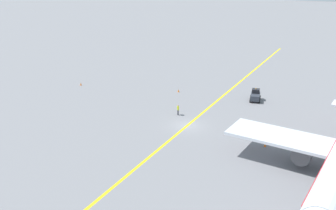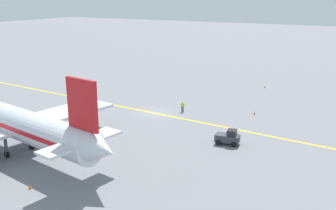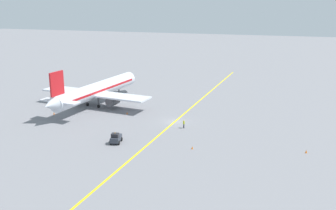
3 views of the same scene
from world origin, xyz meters
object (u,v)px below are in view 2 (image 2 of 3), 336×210
(traffic_cone_by_wingtip, at_px, (96,131))
(baggage_tug_dark, at_px, (228,137))
(traffic_cone_far_edge, at_px, (30,186))
(traffic_cone_mid_apron, at_px, (254,113))
(airplane_at_gate, at_px, (9,121))
(traffic_cone_near_nose, at_px, (265,87))
(ground_crew_worker, at_px, (183,106))

(traffic_cone_by_wingtip, bearing_deg, baggage_tug_dark, -74.62)
(baggage_tug_dark, distance_m, traffic_cone_far_edge, 24.01)
(baggage_tug_dark, bearing_deg, traffic_cone_far_edge, 148.44)
(baggage_tug_dark, height_order, traffic_cone_mid_apron, baggage_tug_dark)
(airplane_at_gate, distance_m, traffic_cone_by_wingtip, 11.44)
(airplane_at_gate, xyz_separation_m, traffic_cone_mid_apron, (28.40, -21.22, -3.43))
(traffic_cone_near_nose, bearing_deg, ground_crew_worker, 163.20)
(ground_crew_worker, xyz_separation_m, traffic_cone_by_wingtip, (-14.52, 5.85, -0.63))
(traffic_cone_near_nose, bearing_deg, traffic_cone_mid_apron, -169.21)
(traffic_cone_mid_apron, height_order, traffic_cone_far_edge, same)
(traffic_cone_near_nose, distance_m, traffic_cone_far_edge, 53.81)
(airplane_at_gate, height_order, traffic_cone_near_nose, airplane_at_gate)
(ground_crew_worker, relative_size, traffic_cone_near_nose, 3.05)
(baggage_tug_dark, xyz_separation_m, traffic_cone_mid_apron, (13.87, 0.86, -0.63))
(airplane_at_gate, distance_m, traffic_cone_near_nose, 50.56)
(traffic_cone_mid_apron, height_order, traffic_cone_by_wingtip, same)
(baggage_tug_dark, bearing_deg, traffic_cone_by_wingtip, 105.38)
(ground_crew_worker, distance_m, traffic_cone_by_wingtip, 15.67)
(ground_crew_worker, height_order, traffic_cone_by_wingtip, ground_crew_worker)
(traffic_cone_by_wingtip, bearing_deg, traffic_cone_near_nose, -18.83)
(traffic_cone_near_nose, xyz_separation_m, traffic_cone_far_edge, (-53.20, 8.11, 0.00))
(traffic_cone_near_nose, xyz_separation_m, traffic_cone_mid_apron, (-18.87, -3.60, 0.00))
(ground_crew_worker, bearing_deg, baggage_tug_dark, -130.66)
(traffic_cone_near_nose, relative_size, traffic_cone_mid_apron, 1.00)
(ground_crew_worker, bearing_deg, traffic_cone_mid_apron, -68.76)
(baggage_tug_dark, relative_size, ground_crew_worker, 1.90)
(airplane_at_gate, relative_size, traffic_cone_by_wingtip, 64.48)
(ground_crew_worker, xyz_separation_m, traffic_cone_far_edge, (-30.24, 1.17, -0.63))
(traffic_cone_mid_apron, bearing_deg, airplane_at_gate, 143.23)
(airplane_at_gate, height_order, traffic_cone_far_edge, airplane_at_gate)
(traffic_cone_by_wingtip, bearing_deg, traffic_cone_mid_apron, -41.34)
(traffic_cone_near_nose, distance_m, traffic_cone_by_wingtip, 39.61)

